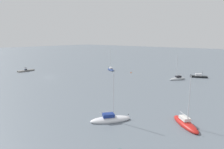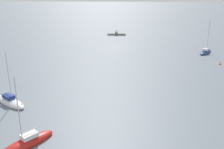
{
  "view_description": "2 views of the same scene",
  "coord_description": "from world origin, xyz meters",
  "px_view_note": "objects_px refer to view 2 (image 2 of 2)",
  "views": [
    {
      "loc": [
        40.26,
        65.86,
        15.13
      ],
      "look_at": [
        -5.94,
        27.14,
        3.43
      ],
      "focal_mm": 30.62,
      "sensor_mm": 36.0,
      "label": 1
    },
    {
      "loc": [
        -3.77,
        81.65,
        18.54
      ],
      "look_at": [
        -1.28,
        36.92,
        2.81
      ],
      "focal_mm": 40.44,
      "sensor_mm": 36.0,
      "label": 2
    }
  ],
  "objects_px": {
    "person_seated_dark_left": "(117,33)",
    "mooring_buoy_near": "(220,64)",
    "sailboat_white_outer": "(10,102)",
    "umbrella_open_black": "(116,31)",
    "sailboat_red_mid": "(27,142)",
    "sailboat_navy_far": "(206,52)",
    "person_seated_blue_right": "(116,33)"
  },
  "relations": [
    {
      "from": "person_seated_dark_left",
      "to": "sailboat_white_outer",
      "type": "height_order",
      "value": "sailboat_white_outer"
    },
    {
      "from": "sailboat_red_mid",
      "to": "sailboat_white_outer",
      "type": "relative_size",
      "value": 1.01
    },
    {
      "from": "person_seated_dark_left",
      "to": "person_seated_blue_right",
      "type": "distance_m",
      "value": 0.56
    },
    {
      "from": "umbrella_open_black",
      "to": "mooring_buoy_near",
      "type": "distance_m",
      "value": 47.51
    },
    {
      "from": "umbrella_open_black",
      "to": "sailboat_red_mid",
      "type": "height_order",
      "value": "sailboat_red_mid"
    },
    {
      "from": "person_seated_dark_left",
      "to": "sailboat_red_mid",
      "type": "relative_size",
      "value": 0.08
    },
    {
      "from": "mooring_buoy_near",
      "to": "person_seated_blue_right",
      "type": "bearing_deg",
      "value": -54.31
    },
    {
      "from": "umbrella_open_black",
      "to": "sailboat_white_outer",
      "type": "xyz_separation_m",
      "value": [
        15.2,
        63.29,
        -1.39
      ]
    },
    {
      "from": "person_seated_dark_left",
      "to": "sailboat_red_mid",
      "type": "bearing_deg",
      "value": 81.24
    },
    {
      "from": "person_seated_dark_left",
      "to": "mooring_buoy_near",
      "type": "xyz_separation_m",
      "value": [
        -27.27,
        38.74,
        -0.8
      ]
    },
    {
      "from": "person_seated_blue_right",
      "to": "sailboat_white_outer",
      "type": "relative_size",
      "value": 0.08
    },
    {
      "from": "umbrella_open_black",
      "to": "sailboat_navy_far",
      "type": "bearing_deg",
      "value": 134.9
    },
    {
      "from": "sailboat_navy_far",
      "to": "mooring_buoy_near",
      "type": "height_order",
      "value": "sailboat_navy_far"
    },
    {
      "from": "sailboat_white_outer",
      "to": "umbrella_open_black",
      "type": "bearing_deg",
      "value": -157.1
    },
    {
      "from": "person_seated_blue_right",
      "to": "sailboat_white_outer",
      "type": "bearing_deg",
      "value": 74.37
    },
    {
      "from": "sailboat_red_mid",
      "to": "sailboat_navy_far",
      "type": "relative_size",
      "value": 0.93
    },
    {
      "from": "umbrella_open_black",
      "to": "sailboat_white_outer",
      "type": "distance_m",
      "value": 65.1
    },
    {
      "from": "mooring_buoy_near",
      "to": "person_seated_dark_left",
      "type": "bearing_deg",
      "value": -54.86
    },
    {
      "from": "sailboat_red_mid",
      "to": "sailboat_navy_far",
      "type": "distance_m",
      "value": 58.89
    },
    {
      "from": "person_seated_dark_left",
      "to": "sailboat_navy_far",
      "type": "bearing_deg",
      "value": 132.15
    },
    {
      "from": "person_seated_dark_left",
      "to": "mooring_buoy_near",
      "type": "distance_m",
      "value": 47.38
    },
    {
      "from": "person_seated_dark_left",
      "to": "mooring_buoy_near",
      "type": "relative_size",
      "value": 1.33
    },
    {
      "from": "person_seated_blue_right",
      "to": "sailboat_navy_far",
      "type": "distance_m",
      "value": 38.81
    },
    {
      "from": "sailboat_red_mid",
      "to": "sailboat_navy_far",
      "type": "xyz_separation_m",
      "value": [
        -35.27,
        -47.16,
        0.01
      ]
    },
    {
      "from": "person_seated_dark_left",
      "to": "sailboat_white_outer",
      "type": "xyz_separation_m",
      "value": [
        15.49,
        63.36,
        -0.53
      ]
    },
    {
      "from": "mooring_buoy_near",
      "to": "sailboat_red_mid",
      "type": "bearing_deg",
      "value": 45.16
    },
    {
      "from": "sailboat_white_outer",
      "to": "person_seated_dark_left",
      "type": "bearing_deg",
      "value": -157.32
    },
    {
      "from": "sailboat_navy_far",
      "to": "mooring_buoy_near",
      "type": "xyz_separation_m",
      "value": [
        -0.33,
        11.35,
        -0.26
      ]
    },
    {
      "from": "sailboat_white_outer",
      "to": "mooring_buoy_near",
      "type": "distance_m",
      "value": 49.34
    },
    {
      "from": "umbrella_open_black",
      "to": "sailboat_red_mid",
      "type": "xyz_separation_m",
      "value": [
        8.05,
        74.47,
        -1.4
      ]
    },
    {
      "from": "person_seated_blue_right",
      "to": "sailboat_navy_far",
      "type": "height_order",
      "value": "sailboat_navy_far"
    },
    {
      "from": "person_seated_dark_left",
      "to": "person_seated_blue_right",
      "type": "relative_size",
      "value": 1.0
    }
  ]
}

